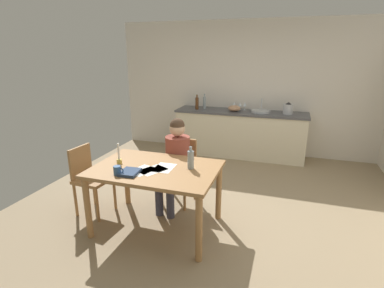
% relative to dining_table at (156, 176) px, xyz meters
% --- Properties ---
extents(ground_plane, '(5.20, 5.20, 0.04)m').
position_rel_dining_table_xyz_m(ground_plane, '(0.48, 0.65, -0.68)').
color(ground_plane, '#937F60').
extents(wall_back, '(5.20, 0.12, 2.60)m').
position_rel_dining_table_xyz_m(wall_back, '(0.48, 3.25, 0.64)').
color(wall_back, silver).
rests_on(wall_back, ground).
extents(kitchen_counter, '(2.52, 0.64, 0.90)m').
position_rel_dining_table_xyz_m(kitchen_counter, '(0.48, 2.89, -0.21)').
color(kitchen_counter, beige).
rests_on(kitchen_counter, ground).
extents(dining_table, '(1.39, 0.96, 0.76)m').
position_rel_dining_table_xyz_m(dining_table, '(0.00, 0.00, 0.00)').
color(dining_table, '#9E7042').
rests_on(dining_table, ground).
extents(chair_at_table, '(0.44, 0.44, 0.87)m').
position_rel_dining_table_xyz_m(chair_at_table, '(0.03, 0.72, -0.17)').
color(chair_at_table, '#9E7042').
rests_on(chair_at_table, ground).
extents(person_seated, '(0.36, 0.61, 1.19)m').
position_rel_dining_table_xyz_m(person_seated, '(0.02, 0.57, 0.02)').
color(person_seated, brown).
rests_on(person_seated, ground).
extents(chair_side_empty, '(0.43, 0.43, 0.87)m').
position_rel_dining_table_xyz_m(chair_side_empty, '(-0.96, 0.07, -0.17)').
color(chair_side_empty, '#9E7042').
rests_on(chair_side_empty, ground).
extents(coffee_mug, '(0.12, 0.08, 0.10)m').
position_rel_dining_table_xyz_m(coffee_mug, '(-0.29, -0.31, 0.15)').
color(coffee_mug, '#33598C').
rests_on(coffee_mug, dining_table).
extents(candlestick, '(0.06, 0.06, 0.24)m').
position_rel_dining_table_xyz_m(candlestick, '(-0.45, -0.01, 0.17)').
color(candlestick, gold).
rests_on(candlestick, dining_table).
extents(book_magazine, '(0.20, 0.24, 0.03)m').
position_rel_dining_table_xyz_m(book_magazine, '(-0.19, -0.25, 0.12)').
color(book_magazine, navy).
rests_on(book_magazine, dining_table).
extents(paper_letter, '(0.32, 0.36, 0.00)m').
position_rel_dining_table_xyz_m(paper_letter, '(0.00, -0.08, 0.10)').
color(paper_letter, white).
rests_on(paper_letter, dining_table).
extents(paper_bill, '(0.28, 0.34, 0.00)m').
position_rel_dining_table_xyz_m(paper_bill, '(-0.10, -0.13, 0.10)').
color(paper_bill, white).
rests_on(paper_bill, dining_table).
extents(paper_envelope, '(0.22, 0.30, 0.00)m').
position_rel_dining_table_xyz_m(paper_envelope, '(0.10, 0.02, 0.10)').
color(paper_envelope, white).
rests_on(paper_envelope, dining_table).
extents(wine_bottle_on_table, '(0.07, 0.07, 0.25)m').
position_rel_dining_table_xyz_m(wine_bottle_on_table, '(0.38, 0.10, 0.21)').
color(wine_bottle_on_table, '#8C999E').
rests_on(wine_bottle_on_table, dining_table).
extents(sink_unit, '(0.36, 0.36, 0.24)m').
position_rel_dining_table_xyz_m(sink_unit, '(0.85, 2.90, 0.26)').
color(sink_unit, '#B2B7BC').
rests_on(sink_unit, kitchen_counter).
extents(bottle_oil, '(0.07, 0.07, 0.29)m').
position_rel_dining_table_xyz_m(bottle_oil, '(-0.39, 2.81, 0.36)').
color(bottle_oil, '#593319').
rests_on(bottle_oil, kitchen_counter).
extents(bottle_vinegar, '(0.06, 0.06, 0.30)m').
position_rel_dining_table_xyz_m(bottle_vinegar, '(-0.26, 2.92, 0.36)').
color(bottle_vinegar, '#8C999E').
rests_on(bottle_vinegar, kitchen_counter).
extents(mixing_bowl, '(0.24, 0.24, 0.11)m').
position_rel_dining_table_xyz_m(mixing_bowl, '(0.36, 2.86, 0.29)').
color(mixing_bowl, tan).
rests_on(mixing_bowl, kitchen_counter).
extents(stovetop_kettle, '(0.18, 0.18, 0.22)m').
position_rel_dining_table_xyz_m(stovetop_kettle, '(1.35, 2.89, 0.34)').
color(stovetop_kettle, '#B7BABF').
rests_on(stovetop_kettle, kitchen_counter).
extents(wine_glass_near_sink, '(0.07, 0.07, 0.15)m').
position_rel_dining_table_xyz_m(wine_glass_near_sink, '(0.53, 3.04, 0.35)').
color(wine_glass_near_sink, silver).
rests_on(wine_glass_near_sink, kitchen_counter).
extents(wine_glass_by_kettle, '(0.07, 0.07, 0.15)m').
position_rel_dining_table_xyz_m(wine_glass_by_kettle, '(0.43, 3.04, 0.35)').
color(wine_glass_by_kettle, silver).
rests_on(wine_glass_by_kettle, kitchen_counter).
extents(wine_glass_back_left, '(0.07, 0.07, 0.15)m').
position_rel_dining_table_xyz_m(wine_glass_back_left, '(0.31, 3.04, 0.35)').
color(wine_glass_back_left, silver).
rests_on(wine_glass_back_left, kitchen_counter).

